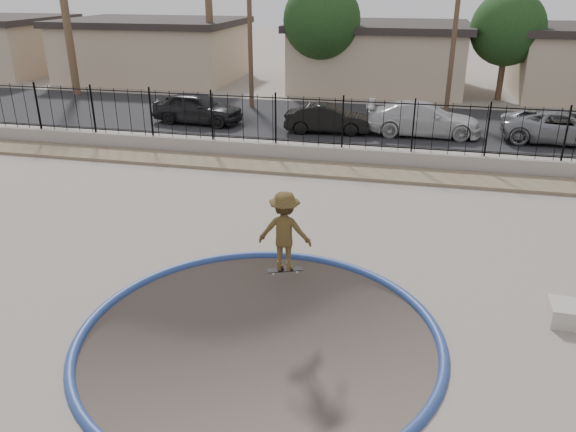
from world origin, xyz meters
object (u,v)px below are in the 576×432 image
(skateboard, at_px, (285,270))
(car_a, at_px, (198,108))
(skater, at_px, (285,235))
(car_d, at_px, (561,127))
(car_c, at_px, (423,119))
(car_b, at_px, (328,119))

(skateboard, height_order, car_a, car_a)
(skater, distance_m, car_d, 15.90)
(skater, height_order, car_c, skater)
(skater, relative_size, car_d, 0.39)
(car_a, distance_m, car_d, 15.85)
(skater, distance_m, car_c, 13.74)
(car_d, bearing_deg, car_c, 92.96)
(car_c, bearing_deg, car_d, -91.44)
(skateboard, bearing_deg, skater, -21.66)
(skateboard, distance_m, car_a, 15.16)
(car_a, relative_size, car_d, 0.88)
(car_b, distance_m, car_c, 4.13)
(skateboard, distance_m, car_b, 12.95)
(car_c, bearing_deg, car_b, 95.63)
(skater, bearing_deg, skateboard, -2.61)
(skater, height_order, car_b, skater)
(skater, height_order, car_a, skater)
(skater, xyz_separation_m, car_c, (3.01, 13.40, -0.20))
(skateboard, relative_size, car_b, 0.23)
(car_b, xyz_separation_m, car_c, (4.10, 0.51, 0.10))
(car_c, xyz_separation_m, car_d, (5.55, 0.00, -0.04))
(skateboard, height_order, car_d, car_d)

